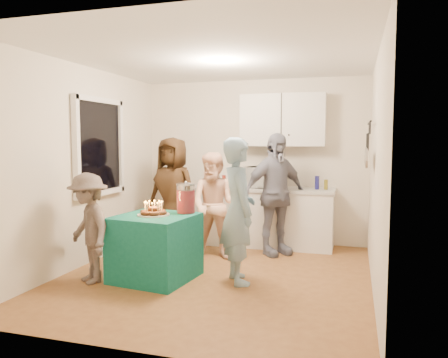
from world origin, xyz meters
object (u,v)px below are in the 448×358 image
(punch_jar, at_px, (186,199))
(woman_back_left, at_px, (173,193))
(woman_back_center, at_px, (215,206))
(woman_back_right, at_px, (275,194))
(counter, at_px, (261,218))
(child_near_left, at_px, (89,228))
(microwave, at_px, (265,177))
(man_birthday, at_px, (238,210))
(party_table, at_px, (155,247))

(punch_jar, bearing_deg, woman_back_left, 119.75)
(woman_back_left, distance_m, woman_back_center, 0.92)
(woman_back_right, bearing_deg, punch_jar, -169.19)
(counter, distance_m, child_near_left, 2.80)
(woman_back_center, relative_size, child_near_left, 1.16)
(woman_back_right, bearing_deg, child_near_left, -179.35)
(woman_back_center, bearing_deg, child_near_left, -128.12)
(woman_back_center, bearing_deg, microwave, 60.61)
(counter, height_order, punch_jar, punch_jar)
(microwave, bearing_deg, punch_jar, -95.66)
(child_near_left, bearing_deg, woman_back_center, 88.71)
(man_birthday, relative_size, child_near_left, 1.32)
(punch_jar, bearing_deg, man_birthday, -7.40)
(punch_jar, distance_m, woman_back_left, 1.42)
(microwave, relative_size, woman_back_center, 0.39)
(counter, relative_size, microwave, 3.79)
(counter, bearing_deg, punch_jar, -107.95)
(microwave, xyz_separation_m, woman_back_center, (-0.51, -0.93, -0.33))
(woman_back_right, distance_m, child_near_left, 2.61)
(microwave, bearing_deg, man_birthday, -74.28)
(counter, height_order, child_near_left, child_near_left)
(woman_back_left, xyz_separation_m, woman_back_center, (0.81, -0.42, -0.10))
(microwave, distance_m, punch_jar, 1.85)
(counter, distance_m, woman_back_right, 0.72)
(microwave, bearing_deg, counter, -166.06)
(microwave, bearing_deg, woman_back_center, -104.77)
(party_table, height_order, woman_back_center, woman_back_center)
(woman_back_center, bearing_deg, woman_back_right, 29.84)
(party_table, xyz_separation_m, woman_back_left, (-0.42, 1.49, 0.46))
(counter, xyz_separation_m, party_table, (-0.85, -2.01, -0.05))
(counter, xyz_separation_m, microwave, (0.06, 0.00, 0.64))
(microwave, bearing_deg, woman_back_left, -144.94)
(woman_back_center, relative_size, woman_back_right, 0.85)
(man_birthday, height_order, woman_back_center, man_birthday)
(woman_back_left, distance_m, woman_back_right, 1.57)
(microwave, xyz_separation_m, woman_back_left, (-1.32, -0.51, -0.23))
(punch_jar, bearing_deg, counter, 72.05)
(man_birthday, xyz_separation_m, woman_back_center, (-0.57, 0.90, -0.10))
(counter, height_order, woman_back_left, woman_back_left)
(punch_jar, distance_m, man_birthday, 0.69)
(punch_jar, height_order, woman_back_center, woman_back_center)
(party_table, relative_size, woman_back_left, 0.50)
(party_table, relative_size, man_birthday, 0.51)
(party_table, bearing_deg, child_near_left, -154.13)
(woman_back_center, distance_m, woman_back_right, 0.88)
(microwave, distance_m, woman_back_left, 1.44)
(man_birthday, xyz_separation_m, woman_back_right, (0.19, 1.34, 0.04))
(punch_jar, bearing_deg, woman_back_center, 82.29)
(woman_back_center, xyz_separation_m, child_near_left, (-1.07, -1.40, -0.10))
(party_table, distance_m, man_birthday, 1.08)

